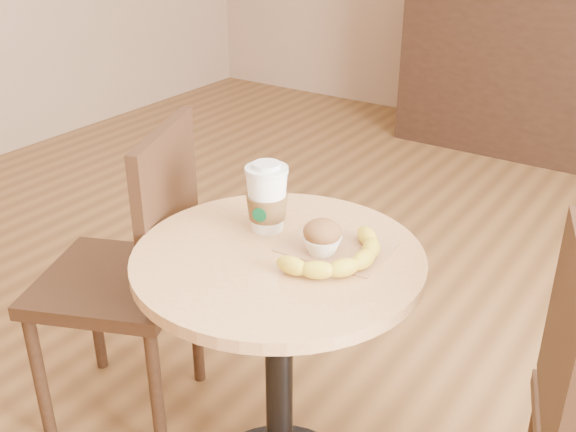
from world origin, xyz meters
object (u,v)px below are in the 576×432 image
object	(u,v)px
chair_left	(134,269)
coffee_cup	(267,200)
muffin	(322,237)
cafe_table	(279,334)
banana	(340,253)

from	to	relation	value
chair_left	coffee_cup	world-z (taller)	chair_left
chair_left	muffin	world-z (taller)	chair_left
cafe_table	muffin	distance (m)	0.29
cafe_table	chair_left	size ratio (longest dim) A/B	0.79
chair_left	muffin	xyz separation A→B (m)	(0.61, 0.03, 0.27)
chair_left	banana	size ratio (longest dim) A/B	3.31
chair_left	banana	bearing A→B (deg)	68.74
cafe_table	chair_left	distance (m)	0.53
coffee_cup	muffin	size ratio (longest dim) A/B	1.92
chair_left	cafe_table	bearing A→B (deg)	64.38
coffee_cup	banana	xyz separation A→B (m)	(0.23, -0.04, -0.05)
cafe_table	muffin	size ratio (longest dim) A/B	8.29
cafe_table	banana	xyz separation A→B (m)	(0.14, 0.04, 0.25)
muffin	banana	bearing A→B (deg)	-13.45
coffee_cup	muffin	distance (m)	0.18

